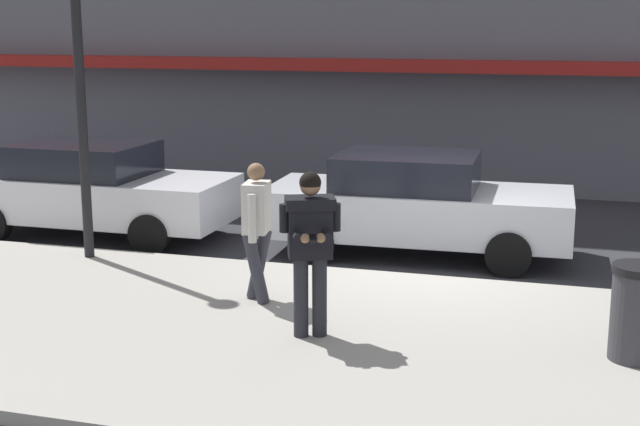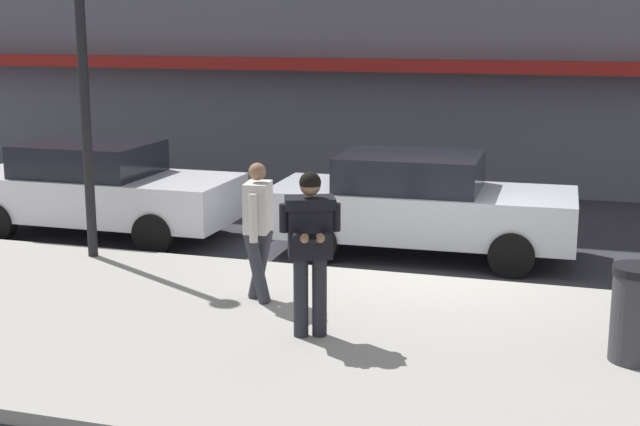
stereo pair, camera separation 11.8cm
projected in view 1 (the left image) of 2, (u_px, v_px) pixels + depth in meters
ground_plane at (426, 280)px, 12.19m from camera, size 80.00×80.00×0.00m
sidewalk at (474, 356)px, 9.23m from camera, size 32.00×5.30×0.14m
curb_paint_line at (500, 285)px, 11.96m from camera, size 28.00×0.12×0.01m
parked_sedan_near at (93, 189)px, 14.54m from camera, size 4.50×1.94×1.54m
parked_sedan_mid at (415, 204)px, 13.37m from camera, size 4.56×2.04×1.54m
man_texting_on_phone at (310, 236)px, 9.39m from camera, size 0.61×0.65×1.81m
pedestrian_in_light_coat at (257, 223)px, 10.65m from camera, size 0.37×0.60×1.70m
street_lamp_post at (78, 46)px, 12.24m from camera, size 0.36×0.36×4.88m
trash_bin at (637, 312)px, 8.86m from camera, size 0.55×0.55×0.98m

